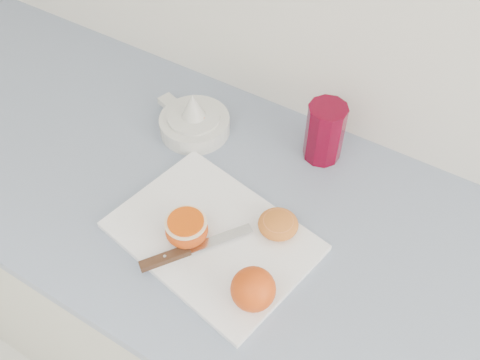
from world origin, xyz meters
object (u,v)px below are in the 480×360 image
at_px(counter, 222,306).
at_px(red_tumbler, 324,134).
at_px(cutting_board, 213,236).
at_px(half_orange, 187,229).
at_px(citrus_juicer, 194,121).

xyz_separation_m(counter, red_tumbler, (0.12, 0.21, 0.50)).
xyz_separation_m(counter, cutting_board, (0.05, -0.08, 0.45)).
relative_size(half_orange, red_tumbler, 0.59).
bearing_deg(citrus_juicer, red_tumbler, 16.61).
bearing_deg(counter, cutting_board, -60.84).
distance_m(counter, half_orange, 0.49).
xyz_separation_m(half_orange, red_tumbler, (0.11, 0.32, 0.02)).
height_order(citrus_juicer, red_tumbler, red_tumbler).
xyz_separation_m(counter, half_orange, (0.01, -0.11, 0.48)).
bearing_deg(cutting_board, counter, 119.16).
bearing_deg(cutting_board, red_tumbler, 75.45).
bearing_deg(red_tumbler, citrus_juicer, -163.39).
distance_m(counter, cutting_board, 0.46).
height_order(cutting_board, half_orange, half_orange).
distance_m(half_orange, citrus_juicer, 0.28).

